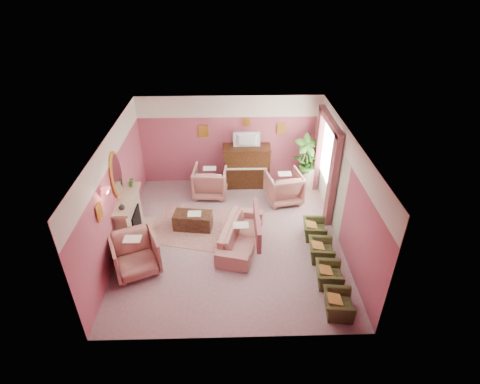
{
  "coord_description": "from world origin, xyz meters",
  "views": [
    {
      "loc": [
        0.02,
        -7.59,
        6.14
      ],
      "look_at": [
        0.24,
        0.4,
        1.15
      ],
      "focal_mm": 28.0,
      "sensor_mm": 36.0,
      "label": 1
    }
  ],
  "objects_px": {
    "floral_armchair_left": "(210,180)",
    "floral_armchair_front": "(135,253)",
    "floral_armchair_right": "(284,186)",
    "olive_chair_b": "(329,273)",
    "olive_chair_a": "(338,302)",
    "olive_chair_d": "(314,227)",
    "side_table": "(307,177)",
    "piano": "(247,167)",
    "television": "(247,139)",
    "coffee_table": "(193,221)",
    "sofa": "(241,231)",
    "olive_chair_c": "(321,248)"
  },
  "relations": [
    {
      "from": "floral_armchair_left",
      "to": "side_table",
      "type": "height_order",
      "value": "floral_armchair_left"
    },
    {
      "from": "piano",
      "to": "coffee_table",
      "type": "distance_m",
      "value": 2.71
    },
    {
      "from": "coffee_table",
      "to": "floral_armchair_right",
      "type": "height_order",
      "value": "floral_armchair_right"
    },
    {
      "from": "olive_chair_a",
      "to": "floral_armchair_right",
      "type": "bearing_deg",
      "value": 97.88
    },
    {
      "from": "sofa",
      "to": "coffee_table",
      "type": "bearing_deg",
      "value": 150.61
    },
    {
      "from": "floral_armchair_left",
      "to": "olive_chair_b",
      "type": "distance_m",
      "value": 4.66
    },
    {
      "from": "coffee_table",
      "to": "floral_armchair_right",
      "type": "xyz_separation_m",
      "value": [
        2.57,
        1.28,
        0.28
      ]
    },
    {
      "from": "floral_armchair_right",
      "to": "olive_chair_a",
      "type": "bearing_deg",
      "value": -82.12
    },
    {
      "from": "olive_chair_a",
      "to": "side_table",
      "type": "distance_m",
      "value": 4.96
    },
    {
      "from": "olive_chair_d",
      "to": "television",
      "type": "bearing_deg",
      "value": 122.08
    },
    {
      "from": "olive_chair_c",
      "to": "olive_chair_a",
      "type": "bearing_deg",
      "value": -90.0
    },
    {
      "from": "piano",
      "to": "side_table",
      "type": "height_order",
      "value": "piano"
    },
    {
      "from": "floral_armchair_front",
      "to": "olive_chair_a",
      "type": "xyz_separation_m",
      "value": [
        4.32,
        -1.35,
        -0.22
      ]
    },
    {
      "from": "olive_chair_a",
      "to": "olive_chair_b",
      "type": "height_order",
      "value": "same"
    },
    {
      "from": "television",
      "to": "olive_chair_d",
      "type": "height_order",
      "value": "television"
    },
    {
      "from": "television",
      "to": "olive_chair_b",
      "type": "height_order",
      "value": "television"
    },
    {
      "from": "piano",
      "to": "olive_chair_a",
      "type": "relative_size",
      "value": 2.09
    },
    {
      "from": "coffee_table",
      "to": "sofa",
      "type": "height_order",
      "value": "sofa"
    },
    {
      "from": "olive_chair_b",
      "to": "floral_armchair_front",
      "type": "bearing_deg",
      "value": 173.06
    },
    {
      "from": "piano",
      "to": "olive_chair_d",
      "type": "bearing_deg",
      "value": -58.41
    },
    {
      "from": "television",
      "to": "piano",
      "type": "bearing_deg",
      "value": 90.0
    },
    {
      "from": "television",
      "to": "floral_armchair_left",
      "type": "xyz_separation_m",
      "value": [
        -1.11,
        -0.5,
        -1.09
      ]
    },
    {
      "from": "olive_chair_c",
      "to": "floral_armchair_right",
      "type": "bearing_deg",
      "value": 102.81
    },
    {
      "from": "floral_armchair_right",
      "to": "floral_armchair_left",
      "type": "bearing_deg",
      "value": 170.01
    },
    {
      "from": "floral_armchair_front",
      "to": "coffee_table",
      "type": "bearing_deg",
      "value": 53.31
    },
    {
      "from": "coffee_table",
      "to": "floral_armchair_front",
      "type": "bearing_deg",
      "value": -126.69
    },
    {
      "from": "piano",
      "to": "olive_chair_d",
      "type": "xyz_separation_m",
      "value": [
        1.64,
        -2.66,
        -0.36
      ]
    },
    {
      "from": "television",
      "to": "floral_armchair_front",
      "type": "relative_size",
      "value": 0.79
    },
    {
      "from": "floral_armchair_left",
      "to": "olive_chair_d",
      "type": "bearing_deg",
      "value": -37.53
    },
    {
      "from": "side_table",
      "to": "olive_chair_a",
      "type": "bearing_deg",
      "value": -92.91
    },
    {
      "from": "side_table",
      "to": "floral_armchair_left",
      "type": "bearing_deg",
      "value": -172.87
    },
    {
      "from": "floral_armchair_right",
      "to": "side_table",
      "type": "distance_m",
      "value": 1.14
    },
    {
      "from": "floral_armchair_left",
      "to": "olive_chair_c",
      "type": "xyz_separation_m",
      "value": [
        2.75,
        -2.93,
        -0.22
      ]
    },
    {
      "from": "sofa",
      "to": "olive_chair_d",
      "type": "bearing_deg",
      "value": 7.65
    },
    {
      "from": "piano",
      "to": "side_table",
      "type": "bearing_deg",
      "value": -5.3
    },
    {
      "from": "olive_chair_b",
      "to": "olive_chair_c",
      "type": "distance_m",
      "value": 0.82
    },
    {
      "from": "olive_chair_a",
      "to": "olive_chair_d",
      "type": "xyz_separation_m",
      "value": [
        0.0,
        2.46,
        0.0
      ]
    },
    {
      "from": "floral_armchair_left",
      "to": "floral_armchair_front",
      "type": "height_order",
      "value": "same"
    },
    {
      "from": "sofa",
      "to": "olive_chair_a",
      "type": "height_order",
      "value": "sofa"
    },
    {
      "from": "floral_armchair_front",
      "to": "olive_chair_b",
      "type": "xyz_separation_m",
      "value": [
        4.32,
        -0.53,
        -0.22
      ]
    },
    {
      "from": "coffee_table",
      "to": "side_table",
      "type": "bearing_deg",
      "value": 30.91
    },
    {
      "from": "floral_armchair_front",
      "to": "side_table",
      "type": "distance_m",
      "value": 5.82
    },
    {
      "from": "sofa",
      "to": "olive_chair_b",
      "type": "relative_size",
      "value": 3.06
    },
    {
      "from": "sofa",
      "to": "floral_armchair_left",
      "type": "distance_m",
      "value": 2.52
    },
    {
      "from": "piano",
      "to": "floral_armchair_left",
      "type": "xyz_separation_m",
      "value": [
        -1.11,
        -0.55,
        -0.14
      ]
    },
    {
      "from": "olive_chair_a",
      "to": "olive_chair_d",
      "type": "bearing_deg",
      "value": 90.0
    },
    {
      "from": "side_table",
      "to": "piano",
      "type": "bearing_deg",
      "value": 174.7
    },
    {
      "from": "floral_armchair_left",
      "to": "floral_armchair_right",
      "type": "relative_size",
      "value": 1.0
    },
    {
      "from": "piano",
      "to": "olive_chair_b",
      "type": "bearing_deg",
      "value": -69.16
    },
    {
      "from": "piano",
      "to": "olive_chair_b",
      "type": "xyz_separation_m",
      "value": [
        1.64,
        -4.3,
        -0.36
      ]
    }
  ]
}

